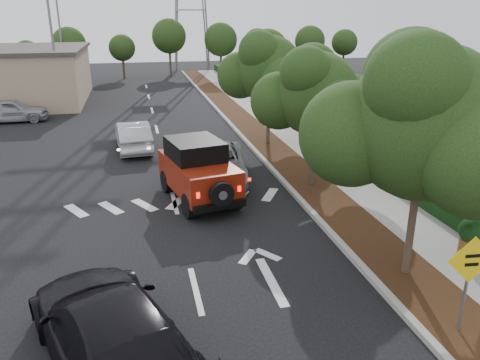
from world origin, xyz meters
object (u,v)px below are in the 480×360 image
object	(u,v)px
red_jeep	(197,169)
speed_hump_sign	(469,272)
black_suv_oncoming	(111,332)
silver_suv_ahead	(216,163)

from	to	relation	value
red_jeep	speed_hump_sign	size ratio (longest dim) A/B	2.03
red_jeep	black_suv_oncoming	bearing A→B (deg)	-120.03
silver_suv_ahead	speed_hump_sign	xyz separation A→B (m)	(3.43, -11.15, 0.84)
red_jeep	speed_hump_sign	xyz separation A→B (m)	(4.50, -9.26, 0.42)
red_jeep	black_suv_oncoming	size ratio (longest dim) A/B	0.80
speed_hump_sign	black_suv_oncoming	bearing A→B (deg)	-179.11
silver_suv_ahead	black_suv_oncoming	bearing A→B (deg)	-101.28
red_jeep	black_suv_oncoming	xyz separation A→B (m)	(-2.84, -8.64, -0.32)
black_suv_oncoming	speed_hump_sign	size ratio (longest dim) A/B	2.53
red_jeep	speed_hump_sign	world-z (taller)	speed_hump_sign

